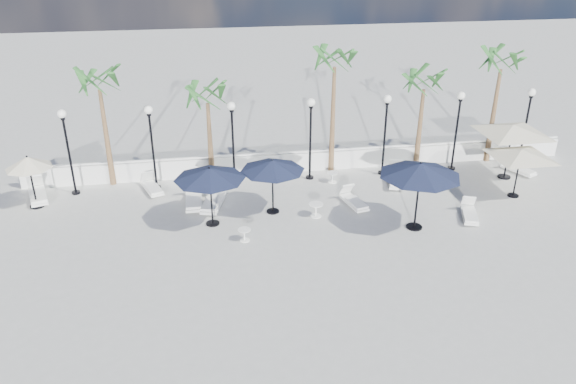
{
  "coord_description": "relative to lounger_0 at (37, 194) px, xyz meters",
  "views": [
    {
      "loc": [
        -4.75,
        -17.0,
        10.7
      ],
      "look_at": [
        -1.73,
        2.08,
        1.5
      ],
      "focal_mm": 35.0,
      "sensor_mm": 36.0,
      "label": 1
    }
  ],
  "objects": [
    {
      "name": "side_table_1",
      "position": [
        11.53,
        -3.43,
        0.08
      ],
      "size": [
        0.58,
        0.58,
        0.57
      ],
      "color": "white",
      "rests_on": "ground"
    },
    {
      "name": "lamppost_3",
      "position": [
        12.01,
        0.32,
        2.23
      ],
      "size": [
        0.36,
        0.36,
        3.84
      ],
      "color": "black",
      "rests_on": "ground"
    },
    {
      "name": "lounger_3",
      "position": [
        7.48,
        -1.84,
        0.01
      ],
      "size": [
        1.22,
        2.24,
        0.8
      ],
      "rotation": [
        0.0,
        0.0,
        -0.27
      ],
      "color": "white",
      "rests_on": "ground"
    },
    {
      "name": "balustrade",
      "position": [
        12.01,
        1.32,
        0.21
      ],
      "size": [
        26.0,
        0.3,
        1.01
      ],
      "color": "silver",
      "rests_on": "ground"
    },
    {
      "name": "lounger_7",
      "position": [
        15.82,
        -0.77,
        0.01
      ],
      "size": [
        1.23,
        2.23,
        0.8
      ],
      "rotation": [
        0.0,
        0.0,
        -0.27
      ],
      "color": "white",
      "rests_on": "ground"
    },
    {
      "name": "lamppost_6",
      "position": [
        22.51,
        0.32,
        2.23
      ],
      "size": [
        0.36,
        0.36,
        3.84
      ],
      "color": "black",
      "rests_on": "ground"
    },
    {
      "name": "parasol_navy_left",
      "position": [
        7.37,
        -3.44,
        1.9
      ],
      "size": [
        2.78,
        2.78,
        2.45
      ],
      "color": "black",
      "rests_on": "ground"
    },
    {
      "name": "lounger_6",
      "position": [
        21.98,
        -0.57,
        -0.05
      ],
      "size": [
        1.18,
        1.75,
        0.63
      ],
      "rotation": [
        0.0,
        0.0,
        0.43
      ],
      "color": "white",
      "rests_on": "ground"
    },
    {
      "name": "palm_3",
      "position": [
        17.51,
        1.12,
        3.69
      ],
      "size": [
        2.6,
        2.6,
        4.9
      ],
      "color": "brown",
      "rests_on": "ground"
    },
    {
      "name": "parasol_navy_mid",
      "position": [
        9.86,
        -2.77,
        1.81
      ],
      "size": [
        2.62,
        2.62,
        2.35
      ],
      "color": "black",
      "rests_on": "ground"
    },
    {
      "name": "lamppost_0",
      "position": [
        1.51,
        0.32,
        2.23
      ],
      "size": [
        0.36,
        0.36,
        3.84
      ],
      "color": "black",
      "rests_on": "ground"
    },
    {
      "name": "lounger_4",
      "position": [
        13.3,
        -2.71,
        -0.04
      ],
      "size": [
        0.94,
        1.83,
        0.65
      ],
      "rotation": [
        0.0,
        0.0,
        0.22
      ],
      "color": "white",
      "rests_on": "ground"
    },
    {
      "name": "ground",
      "position": [
        12.01,
        -6.18,
        -0.26
      ],
      "size": [
        100.0,
        100.0,
        0.0
      ],
      "primitive_type": "plane",
      "color": "#A6A7A1",
      "rests_on": "ground"
    },
    {
      "name": "lounger_2",
      "position": [
        6.64,
        -1.53,
        -0.0
      ],
      "size": [
        0.68,
        2.06,
        0.77
      ],
      "rotation": [
        0.0,
        0.0,
        0.0
      ],
      "color": "white",
      "rests_on": "ground"
    },
    {
      "name": "palm_2",
      "position": [
        13.21,
        1.12,
        4.86
      ],
      "size": [
        2.6,
        2.6,
        6.1
      ],
      "color": "brown",
      "rests_on": "ground"
    },
    {
      "name": "parasol_cream_sq_a",
      "position": [
        20.43,
        -2.93,
        1.89
      ],
      "size": [
        4.72,
        4.72,
        2.32
      ],
      "color": "black",
      "rests_on": "ground"
    },
    {
      "name": "lamppost_2",
      "position": [
        8.51,
        0.32,
        2.23
      ],
      "size": [
        0.36,
        0.36,
        3.84
      ],
      "color": "black",
      "rests_on": "ground"
    },
    {
      "name": "lamppost_4",
      "position": [
        15.51,
        0.32,
        2.23
      ],
      "size": [
        0.36,
        0.36,
        3.84
      ],
      "color": "black",
      "rests_on": "ground"
    },
    {
      "name": "lamppost_1",
      "position": [
        5.01,
        0.32,
        2.23
      ],
      "size": [
        0.36,
        0.36,
        3.84
      ],
      "color": "black",
      "rests_on": "ground"
    },
    {
      "name": "side_table_0",
      "position": [
        8.51,
        -4.92,
        0.03
      ],
      "size": [
        0.49,
        0.49,
        0.48
      ],
      "color": "white",
      "rests_on": "ground"
    },
    {
      "name": "parasol_cream_small",
      "position": [
        0.12,
        -0.74,
        1.71
      ],
      "size": [
        1.88,
        1.88,
        2.31
      ],
      "color": "black",
      "rests_on": "ground"
    },
    {
      "name": "lounger_5",
      "position": [
        17.63,
        -4.54,
        -0.05
      ],
      "size": [
        1.06,
        1.78,
        0.63
      ],
      "rotation": [
        0.0,
        0.0,
        -0.33
      ],
      "color": "white",
      "rests_on": "ground"
    },
    {
      "name": "side_table_2",
      "position": [
        12.95,
        -0.27,
        0.04
      ],
      "size": [
        0.5,
        0.5,
        0.49
      ],
      "color": "white",
      "rests_on": "ground"
    },
    {
      "name": "lamppost_5",
      "position": [
        19.01,
        0.32,
        2.23
      ],
      "size": [
        0.36,
        0.36,
        3.84
      ],
      "color": "black",
      "rests_on": "ground"
    },
    {
      "name": "lounger_1",
      "position": [
        4.82,
        0.04,
        -0.04
      ],
      "size": [
        1.12,
        1.83,
        0.65
      ],
      "rotation": [
        0.0,
        0.0,
        0.35
      ],
      "color": "white",
      "rests_on": "ground"
    },
    {
      "name": "parasol_navy_right",
      "position": [
        15.14,
        -4.97,
        2.2
      ],
      "size": [
        3.12,
        3.12,
        2.79
      ],
      "color": "black",
      "rests_on": "ground"
    },
    {
      "name": "palm_0",
      "position": [
        3.01,
        1.12,
        4.27
      ],
      "size": [
        2.6,
        2.6,
        5.5
      ],
      "color": "brown",
      "rests_on": "ground"
    },
    {
      "name": "lounger_0",
      "position": [
        0.0,
        0.0,
        0.0
      ],
      "size": [
        1.25,
        2.16,
        0.77
      ],
      "rotation": [
        0.0,
        0.0,
        0.31
      ],
      "color": "white",
      "rests_on": "ground"
    },
    {
      "name": "palm_1",
      "position": [
        7.51,
        1.12,
        3.5
      ],
      "size": [
        2.6,
        2.6,
        4.7
      ],
      "color": "brown",
      "rests_on": "ground"
    },
    {
      "name": "palm_4",
      "position": [
        21.21,
        1.12,
        4.47
      ],
      "size": [
        2.6,
        2.6,
        5.7
      ],
      "color": "brown",
      "rests_on": "ground"
    },
    {
      "name": "parasol_cream_sq_b",
      "position": [
        21.05,
        -0.99,
        2.31
      ],
      "size": [
        5.54,
        5.54,
        2.78
      ],
      "color": "black",
      "rests_on": "ground"
    }
  ]
}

